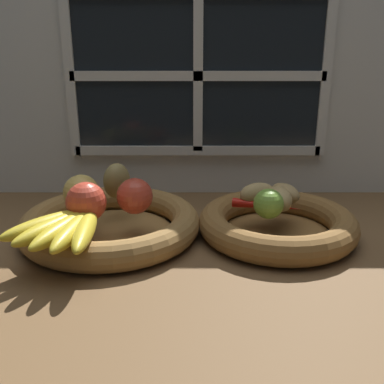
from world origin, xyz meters
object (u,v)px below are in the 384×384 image
object	(u,v)px
fruit_bowl_right	(275,224)
chili_pepper	(264,206)
apple_red_right	(133,196)
apple_golden_left	(79,192)
fruit_bowl_left	(109,224)
potato_oblong	(255,194)
lime_near	(267,204)
potato_back	(283,193)
apple_red_front	(84,202)
banana_bunch_front	(64,227)
pear_brown	(115,181)
potato_large	(277,199)

from	to	relation	value
fruit_bowl_right	chili_pepper	distance (cm)	4.78
apple_red_right	apple_golden_left	xyz separation A→B (cm)	(-11.28, 2.32, 0.04)
chili_pepper	fruit_bowl_left	bearing A→B (deg)	-162.62
potato_oblong	lime_near	distance (cm)	7.48
fruit_bowl_right	potato_back	world-z (taller)	potato_back
apple_red_right	lime_near	world-z (taller)	apple_red_right
apple_red_front	potato_back	size ratio (longest dim) A/B	0.99
banana_bunch_front	potato_oblong	size ratio (longest dim) A/B	2.51
apple_golden_left	potato_back	world-z (taller)	apple_golden_left
apple_golden_left	chili_pepper	bearing A→B (deg)	-1.22
pear_brown	banana_bunch_front	distance (cm)	21.52
potato_large	chili_pepper	world-z (taller)	potato_large
fruit_bowl_right	potato_back	distance (cm)	7.43
apple_red_right	banana_bunch_front	size ratio (longest dim) A/B	0.36
lime_near	potato_back	bearing A→B (deg)	61.02
fruit_bowl_right	pear_brown	distance (cm)	36.03
banana_bunch_front	pear_brown	bearing A→B (deg)	74.32
fruit_bowl_left	lime_near	bearing A→B (deg)	-7.62
fruit_bowl_right	potato_oblong	bearing A→B (deg)	142.13
fruit_bowl_right	banana_bunch_front	xyz separation A→B (cm)	(-40.26, -12.90, 4.76)
apple_red_right	potato_oblong	distance (cm)	25.84
potato_large	chili_pepper	distance (cm)	2.89
apple_red_right	pear_brown	bearing A→B (deg)	118.88
apple_red_front	banana_bunch_front	xyz separation A→B (cm)	(-2.09, -7.09, -2.20)
fruit_bowl_right	banana_bunch_front	world-z (taller)	banana_bunch_front
potato_oblong	potato_large	distance (cm)	5.04
lime_near	chili_pepper	world-z (taller)	lime_near
fruit_bowl_left	apple_red_right	bearing A→B (deg)	-15.79
apple_golden_left	apple_red_right	bearing A→B (deg)	-11.59
pear_brown	potato_large	bearing A→B (deg)	-12.59
apple_red_front	potato_large	size ratio (longest dim) A/B	0.99
pear_brown	apple_golden_left	bearing A→B (deg)	-131.60
fruit_bowl_left	apple_red_front	world-z (taller)	apple_red_front
lime_near	potato_oblong	bearing A→B (deg)	98.65
apple_red_front	chili_pepper	distance (cm)	36.25
potato_oblong	fruit_bowl_right	bearing A→B (deg)	-37.87
potato_oblong	potato_back	size ratio (longest dim) A/B	1.03
potato_oblong	lime_near	world-z (taller)	lime_near
apple_red_front	fruit_bowl_right	bearing A→B (deg)	8.65
apple_golden_left	lime_near	world-z (taller)	apple_golden_left
fruit_bowl_left	pear_brown	world-z (taller)	pear_brown
fruit_bowl_right	banana_bunch_front	distance (cm)	42.54
fruit_bowl_right	potato_large	distance (cm)	5.54
apple_red_right	lime_near	size ratio (longest dim) A/B	1.22
fruit_bowl_right	potato_large	xyz separation A→B (cm)	(0.00, -0.00, 5.54)
pear_brown	lime_near	xyz separation A→B (cm)	(31.62, -11.99, -1.01)
apple_golden_left	banana_bunch_front	bearing A→B (deg)	-88.36
apple_golden_left	potato_large	world-z (taller)	apple_golden_left
lime_near	chili_pepper	distance (cm)	4.67
banana_bunch_front	apple_golden_left	bearing A→B (deg)	91.64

